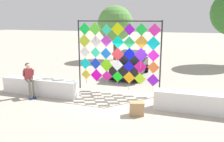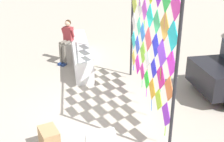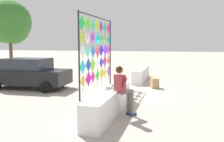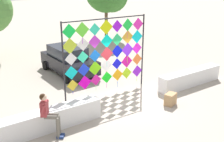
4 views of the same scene
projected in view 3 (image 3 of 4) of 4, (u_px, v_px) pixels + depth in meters
name	position (u px, v px, depth m)	size (l,w,h in m)	color
ground	(126.00, 91.00, 11.52)	(120.00, 120.00, 0.00)	#ADA393
plaza_ledge_left	(109.00, 102.00, 7.77)	(3.96, 0.59, 0.79)	white
plaza_ledge_right	(141.00, 74.00, 15.07)	(3.96, 0.59, 0.79)	white
kite_display_rack	(97.00, 48.00, 11.35)	(4.32, 0.19, 3.60)	#232328
seated_vendor	(123.00, 87.00, 7.38)	(0.78, 0.73, 1.63)	#666056
parked_car	(29.00, 73.00, 12.23)	(2.04, 4.09, 1.57)	black
cardboard_box_large	(155.00, 83.00, 12.41)	(0.54, 0.36, 0.52)	tan
tree_broadleaf	(10.00, 25.00, 20.22)	(4.02, 3.60, 5.96)	brown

